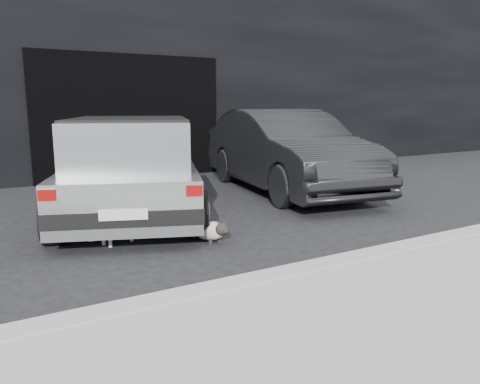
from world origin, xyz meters
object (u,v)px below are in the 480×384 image
second_car (285,151)px  cat_siamese (209,230)px  cat_white (120,228)px  silver_hatchback (132,163)px

second_car → cat_siamese: bearing=-131.5°
second_car → cat_white: bearing=-145.1°
silver_hatchback → second_car: second_car is taller
cat_siamese → silver_hatchback: bearing=-91.6°
cat_white → silver_hatchback: bearing=134.3°
silver_hatchback → cat_white: silver_hatchback is taller
silver_hatchback → second_car: (3.02, 0.54, -0.02)m
second_car → cat_white: 3.99m
silver_hatchback → cat_white: size_ratio=5.93×
silver_hatchback → cat_siamese: (0.37, -1.62, -0.63)m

